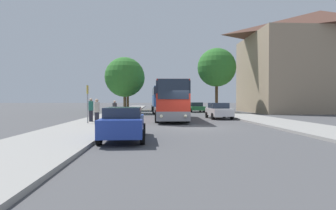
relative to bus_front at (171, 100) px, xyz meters
The scene contains 17 objects.
ground_plane 6.91m from the bus_front, 81.36° to the right, with size 300.00×300.00×0.00m, color #4C4C4F.
sidewalk_left 9.08m from the bus_front, 132.29° to the right, with size 4.00×120.00×0.15m, color gray.
sidewalk_right 10.51m from the bus_front, 39.49° to the right, with size 4.00×120.00×0.15m, color gray.
building_right_background 27.20m from the bus_front, 30.49° to the left, with size 21.07×12.57×14.97m.
bus_front is the anchor object (origin of this frame).
bus_middle 13.16m from the bus_front, 91.71° to the left, with size 3.09×10.94×3.55m.
bus_rear 26.32m from the bus_front, 90.62° to the left, with size 2.84×10.88×3.28m.
parked_car_left_curb 12.36m from the bus_front, 103.78° to the right, with size 2.03×4.47×1.48m.
parked_car_right_near 4.91m from the bus_front, 12.73° to the left, with size 2.04×4.09×1.53m.
parked_car_right_far 15.81m from the bus_front, 72.56° to the left, with size 2.32×4.48×1.45m.
bus_stop_sign 7.99m from the bus_front, 142.25° to the right, with size 0.08×0.45×2.75m.
pedestrian_waiting_near 7.33m from the bus_front, 151.90° to the right, with size 0.36×0.36×1.79m.
pedestrian_waiting_far 5.28m from the bus_front, 157.72° to the right, with size 0.36×0.36×1.61m.
pedestrian_walking_back 8.10m from the bus_front, 132.38° to the right, with size 0.36×0.36×1.74m.
tree_left_near 13.27m from the bus_front, 115.18° to the left, with size 5.34×5.34×7.41m.
tree_left_far 22.34m from the bus_front, 105.89° to the left, with size 5.81×5.81×8.34m.
tree_right_near 14.70m from the bus_front, 59.31° to the left, with size 5.32×5.32×8.83m.
Camera 1 is at (-2.57, -17.33, 1.81)m, focal length 28.00 mm.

